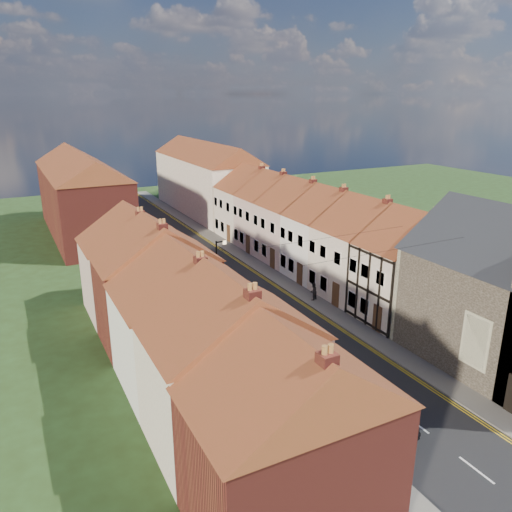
% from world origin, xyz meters
% --- Properties ---
extents(ground, '(160.00, 160.00, 0.00)m').
position_xyz_m(ground, '(0.00, 0.00, 0.00)').
color(ground, '#2B5022').
rests_on(ground, ground).
extents(road, '(7.00, 90.00, 0.02)m').
position_xyz_m(road, '(0.00, 30.00, 0.01)').
color(road, black).
rests_on(road, ground).
extents(pavement_left, '(1.80, 90.00, 0.12)m').
position_xyz_m(pavement_left, '(-4.40, 30.00, 0.06)').
color(pavement_left, slate).
rests_on(pavement_left, ground).
extents(pavement_right, '(1.80, 90.00, 0.12)m').
position_xyz_m(pavement_right, '(4.40, 30.00, 0.06)').
color(pavement_right, slate).
rests_on(pavement_right, ground).
extents(cottage_r_tudor, '(8.30, 5.20, 9.00)m').
position_xyz_m(cottage_r_tudor, '(9.27, 12.70, 4.47)').
color(cottage_r_tudor, white).
rests_on(cottage_r_tudor, ground).
extents(cottage_r_white_near, '(8.30, 6.00, 9.00)m').
position_xyz_m(cottage_r_white_near, '(9.30, 18.10, 4.47)').
color(cottage_r_white_near, white).
rests_on(cottage_r_white_near, ground).
extents(cottage_r_cream_mid, '(8.30, 5.20, 9.00)m').
position_xyz_m(cottage_r_cream_mid, '(9.30, 23.50, 4.48)').
color(cottage_r_cream_mid, white).
rests_on(cottage_r_cream_mid, ground).
extents(cottage_r_pink, '(8.30, 6.00, 9.00)m').
position_xyz_m(cottage_r_pink, '(9.30, 28.90, 4.47)').
color(cottage_r_pink, beige).
rests_on(cottage_r_pink, ground).
extents(cottage_r_white_far, '(8.30, 5.20, 9.00)m').
position_xyz_m(cottage_r_white_far, '(9.30, 34.30, 4.48)').
color(cottage_r_white_far, beige).
rests_on(cottage_r_white_far, ground).
extents(cottage_r_cream_far, '(8.30, 6.00, 9.00)m').
position_xyz_m(cottage_r_cream_far, '(9.30, 39.70, 4.47)').
color(cottage_r_cream_far, white).
rests_on(cottage_r_cream_far, ground).
extents(cottage_l_brick_near, '(8.30, 5.70, 8.80)m').
position_xyz_m(cottage_l_brick_near, '(-9.30, -0.25, 4.37)').
color(cottage_l_brick_near, maroon).
rests_on(cottage_l_brick_near, ground).
extents(cottage_l_cream, '(8.30, 6.30, 9.10)m').
position_xyz_m(cottage_l_cream, '(-9.30, 5.55, 4.52)').
color(cottage_l_cream, white).
rests_on(cottage_l_cream, ground).
extents(cottage_l_white, '(8.30, 6.90, 8.80)m').
position_xyz_m(cottage_l_white, '(-9.30, 11.95, 4.37)').
color(cottage_l_white, white).
rests_on(cottage_l_white, ground).
extents(cottage_l_brick_mid, '(8.30, 5.70, 9.10)m').
position_xyz_m(cottage_l_brick_mid, '(-9.30, 18.05, 4.53)').
color(cottage_l_brick_mid, maroon).
rests_on(cottage_l_brick_mid, ground).
extents(cottage_l_pink, '(8.30, 6.30, 8.80)m').
position_xyz_m(cottage_l_pink, '(-9.30, 23.85, 4.37)').
color(cottage_l_pink, beige).
rests_on(cottage_l_pink, ground).
extents(block_right_far, '(8.30, 24.20, 10.50)m').
position_xyz_m(block_right_far, '(9.30, 55.00, 5.29)').
color(block_right_far, white).
rests_on(block_right_far, ground).
extents(block_left_far, '(8.30, 24.20, 10.50)m').
position_xyz_m(block_left_far, '(-9.30, 50.00, 5.29)').
color(block_left_far, maroon).
rests_on(block_left_far, ground).
extents(lamppost, '(0.88, 0.15, 6.00)m').
position_xyz_m(lamppost, '(-3.81, 20.00, 3.54)').
color(lamppost, black).
rests_on(lamppost, pavement_left).
extents(car_near, '(2.15, 4.60, 1.52)m').
position_xyz_m(car_near, '(-1.50, 2.87, 0.76)').
color(car_near, black).
rests_on(car_near, ground).
extents(car_mid, '(1.73, 4.11, 1.32)m').
position_xyz_m(car_mid, '(-3.14, 29.33, 0.66)').
color(car_mid, '#B3B7BB').
rests_on(car_mid, ground).
extents(car_far, '(2.39, 5.02, 1.41)m').
position_xyz_m(car_far, '(-3.20, 46.10, 0.71)').
color(car_far, navy).
rests_on(car_far, ground).
extents(car_distant, '(2.04, 4.38, 1.21)m').
position_xyz_m(car_distant, '(-2.17, 50.28, 0.61)').
color(car_distant, '#95999C').
rests_on(car_distant, ground).
extents(pedestrian_left, '(0.78, 0.63, 1.86)m').
position_xyz_m(pedestrian_left, '(-5.10, 12.45, 1.05)').
color(pedestrian_left, black).
rests_on(pedestrian_left, pavement_left).
extents(pedestrian_right, '(0.89, 0.80, 1.53)m').
position_xyz_m(pedestrian_right, '(4.37, 18.60, 0.88)').
color(pedestrian_right, black).
rests_on(pedestrian_right, pavement_right).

